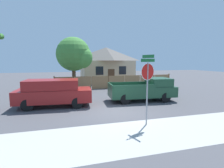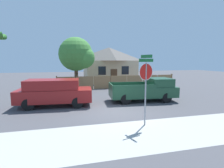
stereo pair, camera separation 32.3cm
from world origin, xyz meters
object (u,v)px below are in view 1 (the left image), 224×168
object	(u,v)px
red_suv	(54,92)
orange_pickup	(144,90)
stop_sign	(147,78)
oak_tree	(75,55)
house	(106,64)

from	to	relation	value
red_suv	orange_pickup	bearing A→B (deg)	4.43
red_suv	stop_sign	bearing A→B (deg)	-42.33
oak_tree	red_suv	size ratio (longest dim) A/B	1.12
house	stop_sign	size ratio (longest dim) A/B	2.26
house	orange_pickup	bearing A→B (deg)	-90.49
house	oak_tree	size ratio (longest dim) A/B	1.35
orange_pickup	stop_sign	world-z (taller)	stop_sign
oak_tree	red_suv	xyz separation A→B (m)	(-1.98, -7.37, -2.72)
red_suv	stop_sign	distance (m)	6.69
house	orange_pickup	size ratio (longest dim) A/B	1.47
stop_sign	house	bearing A→B (deg)	66.47
oak_tree	orange_pickup	xyz separation A→B (m)	(4.73, -7.39, -2.86)
oak_tree	stop_sign	distance (m)	12.51
house	stop_sign	bearing A→B (deg)	-97.48
oak_tree	red_suv	bearing A→B (deg)	-105.00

